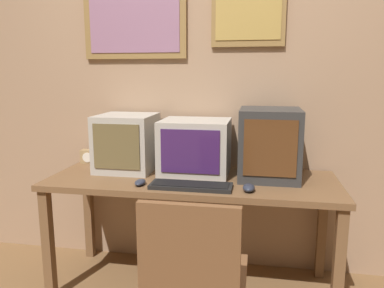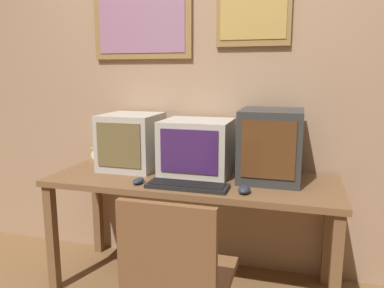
# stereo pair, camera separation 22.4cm
# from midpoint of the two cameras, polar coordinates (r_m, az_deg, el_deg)

# --- Properties ---
(wall_back) EXTENTS (8.00, 0.08, 2.60)m
(wall_back) POSITION_cam_midpoint_polar(r_m,az_deg,el_deg) (2.57, -1.09, 9.71)
(wall_back) COLOR tan
(wall_back) RESTS_ON ground_plane
(desk) EXTENTS (1.75, 0.65, 0.73)m
(desk) POSITION_cam_midpoint_polar(r_m,az_deg,el_deg) (2.32, -2.79, -7.16)
(desk) COLOR brown
(desk) RESTS_ON ground_plane
(monitor_left) EXTENTS (0.36, 0.38, 0.37)m
(monitor_left) POSITION_cam_midpoint_polar(r_m,az_deg,el_deg) (2.51, -12.43, 0.22)
(monitor_left) COLOR #B7B2A8
(monitor_left) RESTS_ON desk
(monitor_center) EXTENTS (0.43, 0.38, 0.34)m
(monitor_center) POSITION_cam_midpoint_polar(r_m,az_deg,el_deg) (2.37, -2.18, -0.45)
(monitor_center) COLOR #B7B2A8
(monitor_center) RESTS_ON desk
(monitor_right) EXTENTS (0.36, 0.39, 0.42)m
(monitor_right) POSITION_cam_midpoint_polar(r_m,az_deg,el_deg) (2.28, 8.98, 0.02)
(monitor_right) COLOR #333333
(monitor_right) RESTS_ON desk
(keyboard_main) EXTENTS (0.46, 0.16, 0.03)m
(keyboard_main) POSITION_cam_midpoint_polar(r_m,az_deg,el_deg) (2.10, -3.24, -6.40)
(keyboard_main) COLOR black
(keyboard_main) RESTS_ON desk
(mouse_near_keyboard) EXTENTS (0.07, 0.10, 0.04)m
(mouse_near_keyboard) POSITION_cam_midpoint_polar(r_m,az_deg,el_deg) (2.04, 5.53, -6.71)
(mouse_near_keyboard) COLOR #282D3D
(mouse_near_keyboard) RESTS_ON desk
(mouse_far_corner) EXTENTS (0.06, 0.10, 0.03)m
(mouse_far_corner) POSITION_cam_midpoint_polar(r_m,az_deg,el_deg) (2.18, -10.87, -5.80)
(mouse_far_corner) COLOR #282D3D
(mouse_far_corner) RESTS_ON desk
(desk_clock) EXTENTS (0.11, 0.07, 0.10)m
(desk_clock) POSITION_cam_midpoint_polar(r_m,az_deg,el_deg) (2.78, -17.65, -1.86)
(desk_clock) COLOR #A38456
(desk_clock) RESTS_ON desk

